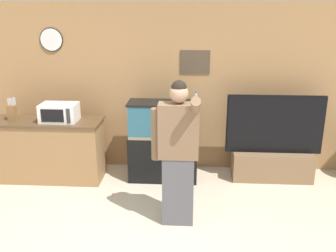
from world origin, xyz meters
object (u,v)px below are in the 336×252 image
microwave (59,112)px  knife_block (12,112)px  person_standing (178,152)px  tv_on_stand (272,155)px  aquarium_on_stand (163,141)px  counter_island (48,150)px

microwave → knife_block: knife_block is taller
person_standing → tv_on_stand: bearing=43.1°
aquarium_on_stand → person_standing: size_ratio=0.69×
counter_island → person_standing: (1.99, -1.11, 0.45)m
aquarium_on_stand → person_standing: person_standing is taller
knife_block → tv_on_stand: size_ratio=0.23×
knife_block → person_standing: bearing=-24.1°
counter_island → microwave: (0.23, -0.03, 0.59)m
counter_island → aquarium_on_stand: size_ratio=1.37×
knife_block → tv_on_stand: bearing=2.9°
counter_island → microwave: microwave is taller
microwave → knife_block: size_ratio=1.56×
counter_island → tv_on_stand: bearing=3.1°
person_standing → aquarium_on_stand: bearing=102.1°
counter_island → aquarium_on_stand: bearing=3.1°
microwave → tv_on_stand: (3.15, 0.21, -0.68)m
counter_island → knife_block: 0.76m
counter_island → knife_block: size_ratio=4.93×
aquarium_on_stand → tv_on_stand: size_ratio=0.85×
aquarium_on_stand → tv_on_stand: (1.65, 0.09, -0.22)m
counter_island → person_standing: bearing=-29.3°
aquarium_on_stand → person_standing: bearing=-77.9°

